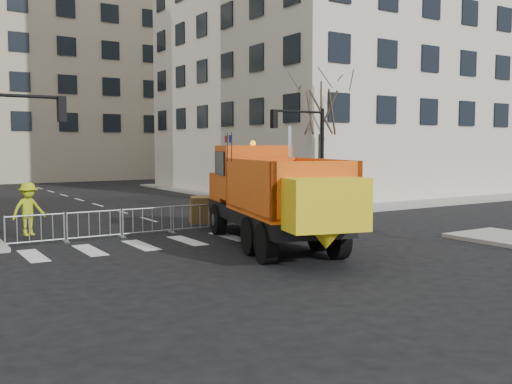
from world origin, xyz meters
TOP-DOWN VIEW (x-y plane):
  - ground at (0.00, 0.00)m, footprint 120.00×120.00m
  - sidewalk_back at (0.00, 8.50)m, footprint 64.00×5.00m
  - building_far at (0.00, 52.00)m, footprint 30.00×18.00m
  - traffic_light_right at (8.50, 9.50)m, footprint 0.18×0.18m
  - crowd_barriers at (-0.75, 7.60)m, footprint 12.60×0.60m
  - street_tree at (9.20, 10.50)m, footprint 3.00×3.00m
  - plow_truck at (0.89, 2.75)m, footprint 5.57×11.29m
  - cop_a at (1.15, 7.00)m, footprint 0.72×0.50m
  - cop_b at (2.91, 7.00)m, footprint 0.97×0.79m
  - cop_c at (2.73, 7.00)m, footprint 1.21×1.02m
  - worker at (-5.95, 8.96)m, footprint 1.45×1.09m
  - newspaper_box at (5.28, 6.75)m, footprint 0.55×0.52m

SIDE VIEW (x-z plane):
  - ground at x=0.00m, z-range 0.00..0.00m
  - sidewalk_back at x=0.00m, z-range 0.00..0.15m
  - crowd_barriers at x=-0.75m, z-range 0.00..1.10m
  - newspaper_box at x=5.28m, z-range 0.15..1.25m
  - cop_b at x=2.91m, z-range 0.00..1.88m
  - cop_a at x=1.15m, z-range 0.00..1.91m
  - cop_c at x=2.73m, z-range 0.00..1.94m
  - worker at x=-5.95m, z-range 0.15..2.14m
  - plow_truck at x=0.89m, z-range -0.24..4.00m
  - traffic_light_right at x=8.50m, z-range 0.00..5.40m
  - street_tree at x=9.20m, z-range 0.00..7.50m
  - building_far at x=0.00m, z-range 0.00..24.00m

